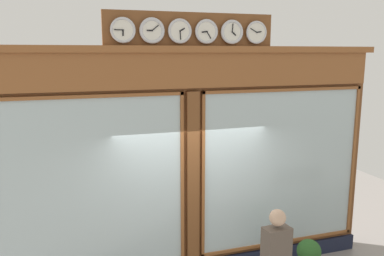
# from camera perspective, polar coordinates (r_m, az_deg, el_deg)

# --- Properties ---
(shop_facade) EXTENTS (6.58, 0.42, 4.29)m
(shop_facade) POSITION_cam_1_polar(r_m,az_deg,el_deg) (6.48, -0.36, -5.12)
(shop_facade) COLOR brown
(shop_facade) RESTS_ON ground_plane
(planter_shrub) EXTENTS (0.38, 0.38, 0.38)m
(planter_shrub) POSITION_cam_1_polar(r_m,az_deg,el_deg) (6.78, 16.37, -16.54)
(planter_shrub) COLOR #285623
(planter_shrub) RESTS_ON planter_box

